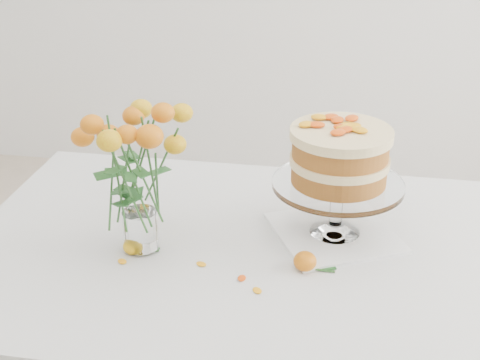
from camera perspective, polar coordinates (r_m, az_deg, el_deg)
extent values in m
cube|color=tan|center=(1.60, 1.71, -6.52)|extent=(1.40, 0.90, 0.04)
cylinder|color=tan|center=(2.26, -12.93, -8.04)|extent=(0.06, 0.06, 0.71)
cube|color=silver|center=(1.59, 1.72, -5.82)|extent=(1.42, 0.92, 0.01)
cube|color=silver|center=(2.04, 3.53, -1.61)|extent=(1.42, 0.01, 0.20)
cube|color=white|center=(1.65, 8.06, -4.49)|extent=(0.37, 0.37, 0.01)
cylinder|color=white|center=(1.62, 8.22, -2.14)|extent=(0.03, 0.03, 0.10)
cylinder|color=white|center=(1.59, 8.35, -0.33)|extent=(0.31, 0.31, 0.01)
cylinder|color=#956521|center=(1.58, 8.42, 0.62)|extent=(0.23, 0.23, 0.04)
cylinder|color=#FFDFA4|center=(1.57, 8.49, 1.68)|extent=(0.24, 0.24, 0.02)
cylinder|color=#956521|center=(1.55, 8.57, 2.77)|extent=(0.23, 0.23, 0.04)
cylinder|color=#FFDFA4|center=(1.54, 8.65, 3.92)|extent=(0.24, 0.24, 0.02)
cylinder|color=white|center=(1.60, -8.37, -5.75)|extent=(0.06, 0.06, 0.01)
cylinder|color=white|center=(1.57, -8.49, -4.18)|extent=(0.08, 0.08, 0.09)
ellipsoid|color=yellow|center=(1.58, -9.14, -5.59)|extent=(0.05, 0.05, 0.04)
cylinder|color=#2B5D25|center=(1.58, -7.94, -6.09)|extent=(0.05, 0.02, 0.00)
ellipsoid|color=#CE650A|center=(1.50, 5.57, -6.91)|extent=(0.05, 0.05, 0.04)
cylinder|color=#2B5D25|center=(1.51, 6.92, -7.68)|extent=(0.06, 0.01, 0.01)
ellipsoid|color=#FFA510|center=(1.52, -3.33, -7.18)|extent=(0.03, 0.02, 0.00)
ellipsoid|color=#FFA510|center=(1.48, 0.15, -8.39)|extent=(0.03, 0.02, 0.00)
ellipsoid|color=#FFA510|center=(1.44, 1.47, -9.42)|extent=(0.03, 0.02, 0.00)
ellipsoid|color=#FFA510|center=(1.60, -7.85, -5.70)|extent=(0.03, 0.02, 0.00)
ellipsoid|color=#FFA510|center=(1.56, -10.02, -6.87)|extent=(0.03, 0.02, 0.00)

